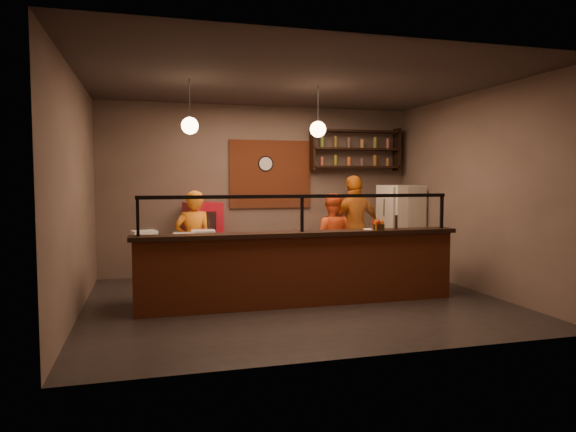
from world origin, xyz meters
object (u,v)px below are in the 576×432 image
object	(u,v)px
condiment_caddy	(378,227)
cook_mid	(331,238)
wall_clock	(265,164)
fridge	(401,229)
cook_left	(193,242)
pepper_mill	(396,222)
pizza_dough	(354,238)
cook_right	(355,227)
red_cooler	(203,240)

from	to	relation	value
condiment_caddy	cook_mid	bearing A→B (deg)	95.30
wall_clock	fridge	distance (m)	2.89
cook_left	cook_mid	distance (m)	2.43
fridge	pepper_mill	xyz separation A→B (m)	(-1.16, -2.04, 0.32)
cook_mid	condiment_caddy	size ratio (longest dim) A/B	9.66
pizza_dough	pepper_mill	xyz separation A→B (m)	(0.50, -0.41, 0.26)
cook_right	red_cooler	xyz separation A→B (m)	(-2.67, 0.71, -0.24)
cook_mid	cook_left	bearing A→B (deg)	30.52
wall_clock	condiment_caddy	world-z (taller)	wall_clock
cook_left	cook_right	bearing A→B (deg)	178.97
wall_clock	cook_right	distance (m)	2.11
cook_right	cook_left	bearing A→B (deg)	-2.55
pepper_mill	condiment_caddy	bearing A→B (deg)	-174.67
cook_left	pepper_mill	distance (m)	3.13
fridge	pizza_dough	size ratio (longest dim) A/B	3.17
cook_mid	fridge	distance (m)	1.69
cook_mid	pepper_mill	xyz separation A→B (m)	(0.45, -1.54, 0.39)
cook_right	fridge	xyz separation A→B (m)	(1.07, 0.28, -0.09)
condiment_caddy	pizza_dough	bearing A→B (deg)	113.99
red_cooler	condiment_caddy	bearing A→B (deg)	-62.23
fridge	pizza_dough	xyz separation A→B (m)	(-1.66, -1.63, 0.06)
cook_right	pizza_dough	xyz separation A→B (m)	(-0.58, -1.35, -0.03)
cook_right	pizza_dough	bearing A→B (deg)	53.75
cook_right	fridge	distance (m)	1.11
cook_mid	cook_right	size ratio (longest dim) A/B	0.83
cook_left	cook_right	xyz separation A→B (m)	(2.95, 0.54, 0.13)
red_cooler	cook_right	bearing A→B (deg)	-29.49
cook_left	wall_clock	bearing A→B (deg)	-145.55
cook_left	cook_mid	xyz separation A→B (m)	(2.41, 0.31, -0.04)
pizza_dough	red_cooler	bearing A→B (deg)	135.20
red_cooler	cook_left	bearing A→B (deg)	-117.07
cook_mid	pepper_mill	size ratio (longest dim) A/B	7.37
fridge	pepper_mill	size ratio (longest dim) A/B	8.03
cook_mid	pizza_dough	world-z (taller)	cook_mid
pizza_dough	fridge	bearing A→B (deg)	44.58
wall_clock	cook_left	world-z (taller)	wall_clock
cook_mid	pepper_mill	bearing A→B (deg)	129.49
red_cooler	cook_mid	bearing A→B (deg)	-38.28
fridge	condiment_caddy	size ratio (longest dim) A/B	10.52
wall_clock	pizza_dough	world-z (taller)	wall_clock
cook_right	red_cooler	bearing A→B (deg)	-27.88
condiment_caddy	pepper_mill	distance (m)	0.31
cook_left	red_cooler	xyz separation A→B (m)	(0.28, 1.25, -0.12)
fridge	pizza_dough	world-z (taller)	fridge
red_cooler	pepper_mill	distance (m)	3.61
cook_left	pizza_dough	world-z (taller)	cook_left
cook_right	pepper_mill	size ratio (longest dim) A/B	8.90
red_cooler	condiment_caddy	xyz separation A→B (m)	(2.28, -2.50, 0.41)
pizza_dough	wall_clock	bearing A→B (deg)	109.55
cook_mid	red_cooler	bearing A→B (deg)	-0.65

